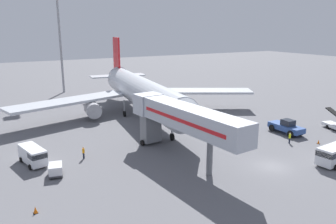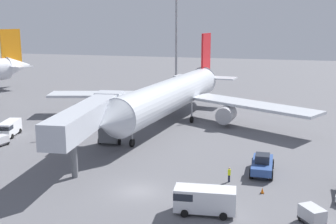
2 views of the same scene
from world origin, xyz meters
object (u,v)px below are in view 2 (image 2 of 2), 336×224
Objects in this scene: service_van_outer_right at (203,199)px; service_van_far_center at (9,128)px; pushback_tug at (262,164)px; baggage_cart_mid_center at (312,215)px; apron_light_mast at (176,16)px; jet_bridge at (91,117)px; baggage_cart_mid_left at (0,140)px; airplane_at_gate at (174,94)px; safety_cone_bravo at (262,191)px; ground_crew_worker_midground at (41,135)px; ground_crew_worker_foreground at (229,174)px.

service_van_far_center is (-32.35, 17.81, -0.10)m from service_van_outer_right.
pushback_tug is 2.27× the size of baggage_cart_mid_center.
baggage_cart_mid_center is at bearing -66.34° from apron_light_mast.
jet_bridge is 8.26× the size of baggage_cart_mid_left.
baggage_cart_mid_left is at bearing -134.82° from airplane_at_gate.
service_van_outer_right is (11.19, -32.68, -3.34)m from airplane_at_gate.
baggage_cart_mid_center is 4.38× the size of safety_cone_bravo.
ground_crew_worker_midground is (-26.47, 16.67, -0.49)m from service_van_outer_right.
ground_crew_worker_midground is (4.13, 3.52, 0.10)m from baggage_cart_mid_left.
service_van_outer_right is 33.31m from baggage_cart_mid_left.
baggage_cart_mid_center is at bearing -24.45° from ground_crew_worker_midground.
jet_bridge is 34.85× the size of safety_cone_bravo.
airplane_at_gate is 8.52× the size of service_van_outer_right.
ground_crew_worker_midground is at bearing -11.02° from service_van_far_center.
service_van_far_center is 51.13m from apron_light_mast.
pushback_tug reaches higher than ground_crew_worker_midground.
service_van_far_center is 2.04× the size of baggage_cart_mid_center.
jet_bridge reaches higher than service_van_outer_right.
safety_cone_bravo is at bearing -18.94° from ground_crew_worker_midground.
safety_cone_bravo is 65.32m from apron_light_mast.
ground_crew_worker_midground is (5.88, -1.15, -0.39)m from service_van_far_center.
safety_cone_bravo is at bearing -31.04° from ground_crew_worker_foreground.
baggage_cart_mid_center is 39.23m from ground_crew_worker_midground.
apron_light_mast is at bearing 113.83° from pushback_tug.
baggage_cart_mid_left is 0.10× the size of apron_light_mast.
service_van_far_center is 39.09m from safety_cone_bravo.
service_van_far_center is at bearing 110.58° from baggage_cart_mid_left.
airplane_at_gate is at bearing 46.35° from ground_crew_worker_midground.
airplane_at_gate is 38.37m from baggage_cart_mid_center.
ground_crew_worker_foreground is 4.22m from safety_cone_bravo.
safety_cone_bravo is (-4.37, 5.48, -0.54)m from baggage_cart_mid_center.
baggage_cart_mid_left is 36.21m from safety_cone_bravo.
service_van_far_center reaches higher than safety_cone_bravo.
jet_bridge is at bearing -86.76° from apron_light_mast.
baggage_cart_mid_center is 7.03m from safety_cone_bravo.
baggage_cart_mid_center is at bearing 2.67° from service_van_outer_right.
service_van_far_center reaches higher than baggage_cart_mid_left.
jet_bridge is 3.90× the size of service_van_far_center.
service_van_far_center is 0.21× the size of apron_light_mast.
apron_light_mast reaches higher than service_van_outer_right.
apron_light_mast reaches higher than airplane_at_gate.
service_van_outer_right is 9.59× the size of safety_cone_bravo.
service_van_far_center is at bearing -106.31° from apron_light_mast.
baggage_cart_mid_center is 0.10× the size of apron_light_mast.
ground_crew_worker_midground is (-15.28, -16.01, -3.83)m from airplane_at_gate.
apron_light_mast is (-20.04, 56.24, 16.74)m from ground_crew_worker_foreground.
service_van_outer_right is at bearing -99.09° from ground_crew_worker_foreground.
airplane_at_gate is 8.20× the size of pushback_tug.
baggage_cart_mid_left is at bearing -69.42° from service_van_far_center.
jet_bridge is at bearing 157.34° from baggage_cart_mid_center.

